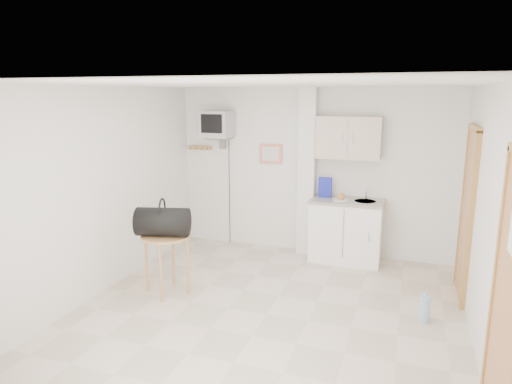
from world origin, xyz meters
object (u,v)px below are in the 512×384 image
(crt_television, at_px, (217,125))
(water_bottle, at_px, (424,309))
(duffel_bag, at_px, (163,222))
(round_table, at_px, (166,243))

(crt_television, relative_size, water_bottle, 6.26)
(duffel_bag, relative_size, water_bottle, 2.00)
(crt_television, relative_size, round_table, 2.89)
(water_bottle, bearing_deg, duffel_bag, -174.83)
(water_bottle, bearing_deg, crt_television, 152.13)
(crt_television, xyz_separation_m, round_table, (0.12, -1.87, -1.30))
(crt_television, bearing_deg, water_bottle, -27.87)
(crt_television, relative_size, duffel_bag, 3.13)
(duffel_bag, bearing_deg, water_bottle, -9.22)
(round_table, height_order, water_bottle, round_table)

